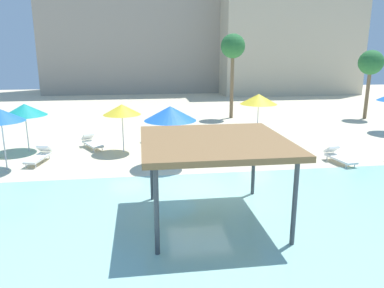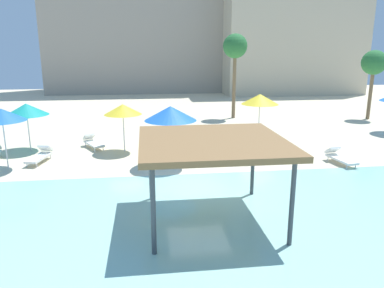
% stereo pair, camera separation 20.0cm
% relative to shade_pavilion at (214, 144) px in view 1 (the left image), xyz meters
% --- Properties ---
extents(ground_plane, '(80.00, 80.00, 0.00)m').
position_rel_shade_pavilion_xyz_m(ground_plane, '(-0.01, 3.04, -2.59)').
color(ground_plane, beige).
extents(lagoon_water, '(44.00, 13.50, 0.04)m').
position_rel_shade_pavilion_xyz_m(lagoon_water, '(-0.01, -2.21, -2.57)').
color(lagoon_water, '#99D1C6').
rests_on(lagoon_water, ground).
extents(shade_pavilion, '(4.55, 4.55, 2.75)m').
position_rel_shade_pavilion_xyz_m(shade_pavilion, '(0.00, 0.00, 0.00)').
color(shade_pavilion, '#42474C').
rests_on(shade_pavilion, ground).
extents(beach_umbrella_teal_0, '(2.31, 2.31, 2.62)m').
position_rel_shade_pavilion_xyz_m(beach_umbrella_teal_0, '(-8.45, 9.76, -0.29)').
color(beach_umbrella_teal_0, silver).
rests_on(beach_umbrella_teal_0, ground).
extents(beach_umbrella_yellow_3, '(2.01, 2.01, 2.62)m').
position_rel_shade_pavilion_xyz_m(beach_umbrella_yellow_3, '(-3.25, 8.86, -0.25)').
color(beach_umbrella_yellow_3, silver).
rests_on(beach_umbrella_yellow_3, ground).
extents(beach_umbrella_blue_4, '(2.45, 2.45, 2.91)m').
position_rel_shade_pavilion_xyz_m(beach_umbrella_blue_4, '(-0.90, 5.95, -0.02)').
color(beach_umbrella_blue_4, silver).
rests_on(beach_umbrella_blue_4, ground).
extents(beach_umbrella_blue_5, '(2.12, 2.12, 2.87)m').
position_rel_shade_pavilion_xyz_m(beach_umbrella_blue_5, '(-8.55, 6.49, -0.02)').
color(beach_umbrella_blue_5, silver).
rests_on(beach_umbrella_blue_5, ground).
extents(beach_umbrella_yellow_6, '(2.21, 2.21, 2.88)m').
position_rel_shade_pavilion_xyz_m(beach_umbrella_yellow_6, '(4.73, 10.22, -0.01)').
color(beach_umbrella_yellow_6, silver).
rests_on(beach_umbrella_yellow_6, ground).
extents(lounge_chair_0, '(0.87, 1.96, 0.74)m').
position_rel_shade_pavilion_xyz_m(lounge_chair_0, '(7.33, 5.30, -2.26)').
color(lounge_chair_0, white).
rests_on(lounge_chair_0, ground).
extents(lounge_chair_2, '(1.42, 1.96, 0.74)m').
position_rel_shade_pavilion_xyz_m(lounge_chair_2, '(-5.08, 9.90, -2.26)').
color(lounge_chair_2, white).
rests_on(lounge_chair_2, ground).
extents(lounge_chair_4, '(1.41, 1.96, 0.74)m').
position_rel_shade_pavilion_xyz_m(lounge_chair_4, '(-1.62, 10.38, -2.26)').
color(lounge_chair_4, white).
rests_on(lounge_chair_4, ground).
extents(lounge_chair_5, '(0.99, 1.98, 0.74)m').
position_rel_shade_pavilion_xyz_m(lounge_chair_5, '(-7.32, 7.45, -2.26)').
color(lounge_chair_5, white).
rests_on(lounge_chair_5, ground).
extents(palm_tree_0, '(1.90, 1.90, 5.39)m').
position_rel_shade_pavilion_xyz_m(palm_tree_0, '(15.67, 16.30, 1.75)').
color(palm_tree_0, brown).
rests_on(palm_tree_0, ground).
extents(palm_tree_1, '(1.90, 1.90, 6.64)m').
position_rel_shade_pavilion_xyz_m(palm_tree_1, '(5.04, 18.11, 2.92)').
color(palm_tree_1, brown).
rests_on(palm_tree_1, ground).
extents(hotel_block_0, '(22.84, 8.60, 19.80)m').
position_rel_shade_pavilion_xyz_m(hotel_block_0, '(-2.67, 39.66, 7.31)').
color(hotel_block_0, '#9E9384').
rests_on(hotel_block_0, ground).
extents(hotel_block_1, '(16.89, 9.50, 14.43)m').
position_rel_shade_pavilion_xyz_m(hotel_block_1, '(16.12, 35.68, 4.63)').
color(hotel_block_1, beige).
rests_on(hotel_block_1, ground).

